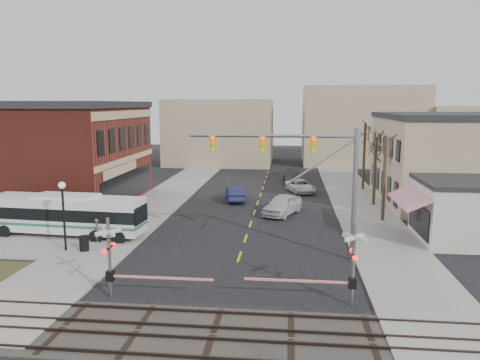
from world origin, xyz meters
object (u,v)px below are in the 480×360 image
Objects in this scene: trash_bin at (84,243)px; car_c at (300,186)px; car_d at (292,177)px; car_b at (235,193)px; rr_crossing_east at (344,265)px; street_lamp at (63,202)px; car_a at (282,205)px; traffic_signal_mast at (308,166)px; pedestrian_near at (98,230)px; rr_crossing_west at (118,259)px; transit_bus at (67,214)px; pedestrian_far at (121,219)px.

car_c is at bearing 57.59° from trash_bin.
car_b is at bearing -122.07° from car_d.
rr_crossing_east is at bearing -105.11° from car_c.
street_lamp is (-16.76, 6.16, 1.32)m from rr_crossing_east.
car_a is at bearing 100.05° from rr_crossing_east.
street_lamp is at bearing -176.47° from trash_bin.
car_c reaches higher than trash_bin.
traffic_signal_mast is 6.22× the size of pedestrian_near.
traffic_signal_mast reaches higher than rr_crossing_west.
transit_bus reaches higher than car_a.
car_b is at bearing 7.19° from pedestrian_far.
transit_bus is 2.02× the size of rr_crossing_east.
pedestrian_far is (-7.18, -11.69, 0.16)m from car_b.
traffic_signal_mast is at bearing -108.13° from car_c.
pedestrian_near reaches higher than car_d.
trash_bin is at bearing -140.50° from car_c.
transit_bus is 3.26m from pedestrian_near.
traffic_signal_mast is 2.23× the size of car_b.
traffic_signal_mast is 22.38m from car_c.
car_b reaches higher than car_d.
rr_crossing_west is at bearing -90.33° from car_a.
rr_crossing_east is at bearing -57.79° from car_a.
street_lamp is at bearing -142.58° from car_c.
pedestrian_near is (-15.45, 8.20, -1.04)m from rr_crossing_east.
car_d is at bearing -36.10° from pedestrian_near.
trash_bin is 17.07m from car_a.
rr_crossing_east is at bearing -20.18° from street_lamp.
car_c is at bearing 89.96° from traffic_signal_mast.
car_c is (0.01, 21.79, -5.08)m from traffic_signal_mast.
rr_crossing_east is 24.54m from car_b.
rr_crossing_west reaches higher than car_c.
rr_crossing_east is at bearing -77.26° from traffic_signal_mast.
rr_crossing_east is 3.59× the size of pedestrian_far.
rr_crossing_east reaches higher than car_c.
pedestrian_far is (1.69, 5.35, -2.39)m from street_lamp.
traffic_signal_mast is at bearing 99.21° from car_b.
pedestrian_near reaches higher than car_c.
car_a is (12.36, 11.77, 0.25)m from trash_bin.
car_a is at bearing -117.43° from car_c.
transit_bus is 4.47m from trash_bin.
traffic_signal_mast reaches higher than transit_bus.
street_lamp is 27.11m from car_c.
pedestrian_near reaches higher than pedestrian_far.
rr_crossing_east reaches higher than transit_bus.
street_lamp reaches higher than car_d.
car_d is at bearing -129.48° from car_b.
traffic_signal_mast is 14.85m from pedestrian_near.
rr_crossing_east is (10.78, 0.33, 0.00)m from rr_crossing_west.
rr_crossing_west reaches higher than pedestrian_near.
transit_bus is at bearing 159.29° from pedestrian_far.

